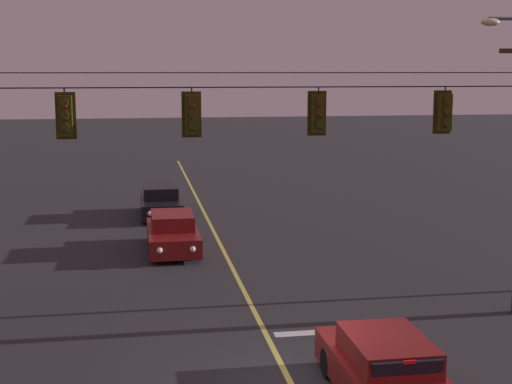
{
  "coord_description": "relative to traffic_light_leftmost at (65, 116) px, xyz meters",
  "views": [
    {
      "loc": [
        -3.15,
        -14.34,
        6.55
      ],
      "look_at": [
        0.0,
        4.63,
        3.38
      ],
      "focal_mm": 51.82,
      "sensor_mm": 36.0,
      "label": 1
    }
  ],
  "objects": [
    {
      "name": "lane_centre_stripe",
      "position": [
        4.73,
        6.02,
        -5.49
      ],
      "size": [
        0.14,
        60.0,
        0.01
      ],
      "primitive_type": "cube",
      "color": "#D1C64C",
      "rests_on": "ground"
    },
    {
      "name": "stop_bar_paint",
      "position": [
        6.63,
        -0.58,
        -5.49
      ],
      "size": [
        3.4,
        0.36,
        0.01
      ],
      "primitive_type": "cube",
      "color": "silver",
      "rests_on": "ground"
    },
    {
      "name": "signal_span_assembly",
      "position": [
        4.73,
        0.02,
        -1.57
      ],
      "size": [
        15.98,
        0.32,
        7.55
      ],
      "color": "#38281C",
      "rests_on": "ground"
    },
    {
      "name": "traffic_light_leftmost",
      "position": [
        0.0,
        0.0,
        0.0
      ],
      "size": [
        0.48,
        0.41,
        1.22
      ],
      "color": "black"
    },
    {
      "name": "traffic_light_left_inner",
      "position": [
        2.99,
        0.0,
        0.0
      ],
      "size": [
        0.48,
        0.41,
        1.22
      ],
      "color": "black"
    },
    {
      "name": "traffic_light_centre",
      "position": [
        6.14,
        0.0,
        0.0
      ],
      "size": [
        0.48,
        0.41,
        1.22
      ],
      "color": "black"
    },
    {
      "name": "traffic_light_right_inner",
      "position": [
        9.47,
        0.0,
        0.0
      ],
      "size": [
        0.48,
        0.41,
        1.22
      ],
      "color": "black"
    },
    {
      "name": "car_waiting_near_lane",
      "position": [
        6.4,
        -4.65,
        -4.85
      ],
      "size": [
        1.8,
        4.33,
        1.39
      ],
      "color": "maroon",
      "rests_on": "ground"
    },
    {
      "name": "car_oncoming_lead",
      "position": [
        2.9,
        8.66,
        -4.85
      ],
      "size": [
        1.8,
        4.42,
        1.39
      ],
      "color": "maroon",
      "rests_on": "ground"
    },
    {
      "name": "car_oncoming_trailing",
      "position": [
        2.72,
        15.29,
        -4.85
      ],
      "size": [
        1.8,
        4.42,
        1.39
      ],
      "color": "black",
      "rests_on": "ground"
    }
  ]
}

